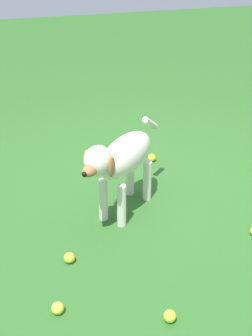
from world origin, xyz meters
The scene contains 6 objects.
ground centered at (0.00, 0.00, 0.00)m, with size 14.00×14.00×0.00m, color #2D6026.
dog centered at (0.17, 0.08, 0.41)m, with size 0.70×0.68×0.63m.
tennis_ball_0 centered at (0.74, 0.86, 0.03)m, with size 0.07×0.07×0.07m, color #D6D13D.
tennis_ball_1 centered at (0.21, 1.07, 0.03)m, with size 0.07×0.07×0.07m, color #C1D333.
tennis_ball_2 centered at (-0.27, -0.56, 0.03)m, with size 0.07×0.07×0.07m, color yellow.
tennis_ball_4 centered at (0.61, 0.49, 0.03)m, with size 0.07×0.07×0.07m, color yellow.
Camera 1 is at (0.89, 2.56, 1.79)m, focal length 48.40 mm.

